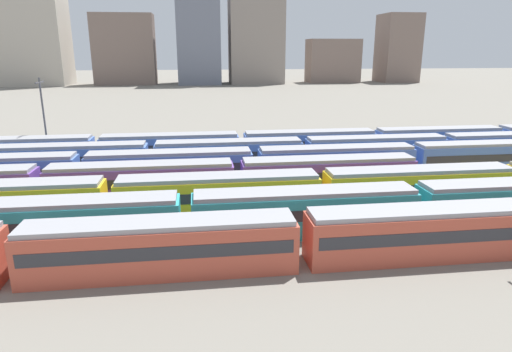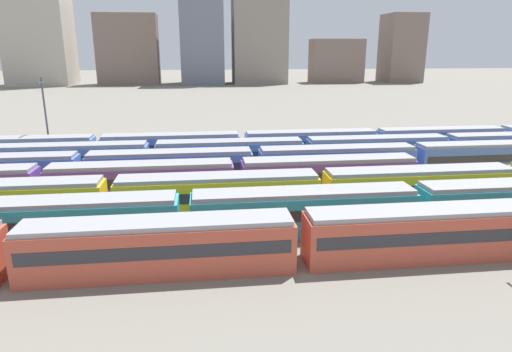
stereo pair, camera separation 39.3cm
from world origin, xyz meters
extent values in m
plane|color=slate|center=(0.00, 15.60, 0.00)|extent=(600.00, 600.00, 0.00)
cube|color=#BC4C38|center=(14.68, 0.00, 1.70)|extent=(18.00, 3.00, 3.40)
cube|color=#2D2D33|center=(14.68, 0.00, 2.11)|extent=(17.20, 3.06, 0.90)
cube|color=#939399|center=(14.68, 0.00, 3.57)|extent=(17.60, 2.70, 0.35)
cube|color=#BC4C38|center=(33.58, 0.00, 1.70)|extent=(18.00, 3.00, 3.40)
cube|color=#2D2D33|center=(33.58, 0.00, 2.11)|extent=(17.20, 3.06, 0.90)
cube|color=#939399|center=(33.58, 0.00, 3.57)|extent=(17.60, 2.70, 0.35)
cube|color=teal|center=(6.75, 5.20, 1.70)|extent=(18.00, 3.00, 3.40)
cube|color=#2D2D33|center=(6.75, 5.20, 2.11)|extent=(17.20, 3.06, 0.90)
cube|color=#939399|center=(6.75, 5.20, 3.57)|extent=(17.60, 2.70, 0.35)
cube|color=teal|center=(25.65, 5.20, 1.70)|extent=(18.00, 3.00, 3.40)
cube|color=#2D2D33|center=(25.65, 5.20, 2.11)|extent=(17.20, 3.06, 0.90)
cube|color=#939399|center=(25.65, 5.20, 3.57)|extent=(17.60, 2.70, 0.35)
cube|color=yellow|center=(19.01, 10.40, 1.70)|extent=(18.00, 3.00, 3.40)
cube|color=#2D2D33|center=(19.01, 10.40, 2.11)|extent=(17.20, 3.06, 0.90)
cube|color=#939399|center=(19.01, 10.40, 3.57)|extent=(17.60, 2.70, 0.35)
cube|color=yellow|center=(37.91, 10.40, 1.70)|extent=(18.00, 3.00, 3.40)
cube|color=#2D2D33|center=(37.91, 10.40, 2.11)|extent=(17.20, 3.06, 0.90)
cube|color=#939399|center=(37.91, 10.40, 3.57)|extent=(17.60, 2.70, 0.35)
cube|color=#6B429E|center=(11.71, 15.60, 1.70)|extent=(18.00, 3.00, 3.40)
cube|color=#2D2D33|center=(11.71, 15.60, 2.11)|extent=(17.20, 3.06, 0.90)
cube|color=#939399|center=(11.71, 15.60, 3.57)|extent=(17.60, 2.70, 0.35)
cube|color=#6B429E|center=(30.61, 15.60, 1.70)|extent=(18.00, 3.00, 3.40)
cube|color=#2D2D33|center=(30.61, 15.60, 2.11)|extent=(17.20, 3.06, 0.90)
cube|color=#939399|center=(30.61, 15.60, 3.57)|extent=(17.60, 2.70, 0.35)
cube|color=#4C70BC|center=(14.19, 20.80, 1.70)|extent=(18.00, 3.00, 3.40)
cube|color=#2D2D33|center=(14.19, 20.80, 2.11)|extent=(17.20, 3.06, 0.90)
cube|color=#939399|center=(14.19, 20.80, 3.57)|extent=(17.60, 2.70, 0.35)
cube|color=#4C70BC|center=(33.09, 20.80, 1.70)|extent=(18.00, 3.00, 3.40)
cube|color=#2D2D33|center=(33.09, 20.80, 2.11)|extent=(17.20, 3.06, 0.90)
cube|color=#939399|center=(33.09, 20.80, 3.57)|extent=(17.60, 2.70, 0.35)
cube|color=#4C70BC|center=(51.99, 20.80, 1.70)|extent=(18.00, 3.00, 3.40)
cube|color=#2D2D33|center=(51.99, 20.80, 2.11)|extent=(17.20, 3.06, 0.90)
cube|color=#939399|center=(51.99, 20.80, 3.57)|extent=(17.60, 2.70, 0.35)
cube|color=#4C70BC|center=(2.16, 26.00, 1.70)|extent=(18.00, 3.00, 3.40)
cube|color=#2D2D33|center=(2.16, 26.00, 2.11)|extent=(17.20, 3.06, 0.90)
cube|color=#939399|center=(2.16, 26.00, 3.57)|extent=(17.60, 2.70, 0.35)
cube|color=#4C70BC|center=(21.06, 26.00, 1.70)|extent=(18.00, 3.00, 3.40)
cube|color=#2D2D33|center=(21.06, 26.00, 2.11)|extent=(17.20, 3.06, 0.90)
cube|color=#939399|center=(21.06, 26.00, 3.57)|extent=(17.60, 2.70, 0.35)
cube|color=#4C70BC|center=(39.96, 26.00, 1.70)|extent=(18.00, 3.00, 3.40)
cube|color=#2D2D33|center=(39.96, 26.00, 2.11)|extent=(17.20, 3.06, 0.90)
cube|color=#939399|center=(39.96, 26.00, 3.57)|extent=(17.60, 2.70, 0.35)
cube|color=#4C70BC|center=(58.86, 26.00, 1.70)|extent=(18.00, 3.00, 3.40)
cube|color=#4C70BC|center=(-5.28, 31.20, 1.70)|extent=(18.00, 3.00, 3.40)
cube|color=#2D2D33|center=(-5.28, 31.20, 2.11)|extent=(17.20, 3.06, 0.90)
cube|color=#939399|center=(-5.28, 31.20, 3.57)|extent=(17.60, 2.70, 0.35)
cube|color=#4C70BC|center=(13.62, 31.20, 1.70)|extent=(18.00, 3.00, 3.40)
cube|color=#2D2D33|center=(13.62, 31.20, 2.11)|extent=(17.20, 3.06, 0.90)
cube|color=#939399|center=(13.62, 31.20, 3.57)|extent=(17.60, 2.70, 0.35)
cube|color=#4C70BC|center=(32.52, 31.20, 1.70)|extent=(18.00, 3.00, 3.40)
cube|color=#2D2D33|center=(32.52, 31.20, 2.11)|extent=(17.20, 3.06, 0.90)
cube|color=#939399|center=(32.52, 31.20, 3.57)|extent=(17.60, 2.70, 0.35)
cube|color=#4C70BC|center=(51.42, 31.20, 1.70)|extent=(18.00, 3.00, 3.40)
cube|color=#2D2D33|center=(51.42, 31.20, 2.11)|extent=(17.20, 3.06, 0.90)
cube|color=#939399|center=(51.42, 31.20, 3.57)|extent=(17.60, 2.70, 0.35)
cylinder|color=#4C4C51|center=(-2.79, 34.14, 5.48)|extent=(0.24, 0.24, 10.96)
cube|color=#47474C|center=(-2.79, 34.14, 10.36)|extent=(0.16, 3.20, 0.16)
cube|color=#B2A899|center=(-47.80, 173.18, 26.60)|extent=(24.40, 19.80, 53.20)
cube|color=#7A665B|center=(-12.38, 173.18, 14.44)|extent=(25.14, 12.61, 28.89)
cube|color=slate|center=(18.79, 173.18, 22.90)|extent=(17.93, 21.96, 45.81)
cube|color=gray|center=(43.57, 173.18, 19.44)|extent=(22.96, 18.42, 38.89)
cube|color=#7A665B|center=(78.61, 173.18, 9.49)|extent=(22.81, 12.52, 18.97)
cube|color=#7A665B|center=(108.90, 173.18, 14.95)|extent=(15.82, 16.89, 29.90)
camera|label=1|loc=(17.40, -27.52, 14.43)|focal=31.20mm
camera|label=2|loc=(17.79, -27.57, 14.43)|focal=31.20mm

